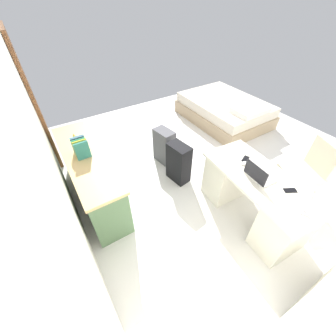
{
  "coord_description": "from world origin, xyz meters",
  "views": [
    {
      "loc": [
        -2.1,
        2.14,
        2.47
      ],
      "look_at": [
        -0.32,
        1.02,
        0.6
      ],
      "focal_mm": 22.76,
      "sensor_mm": 36.0,
      "label": 1
    }
  ],
  "objects_px": {
    "desk": "(254,197)",
    "figurine_small": "(74,137)",
    "computer_mouse": "(244,163)",
    "credenza": "(91,177)",
    "suitcase_black": "(179,163)",
    "cell_phone_by_mouse": "(246,159)",
    "bed": "(224,110)",
    "office_chair": "(304,175)",
    "desk_lamp": "(311,192)",
    "laptop": "(258,175)",
    "cell_phone_near_laptop": "(290,190)",
    "suitcase_spare_grey": "(164,146)"
  },
  "relations": [
    {
      "from": "desk",
      "to": "figurine_small",
      "type": "height_order",
      "value": "figurine_small"
    },
    {
      "from": "desk",
      "to": "computer_mouse",
      "type": "bearing_deg",
      "value": -1.95
    },
    {
      "from": "credenza",
      "to": "suitcase_black",
      "type": "relative_size",
      "value": 2.75
    },
    {
      "from": "computer_mouse",
      "to": "cell_phone_by_mouse",
      "type": "height_order",
      "value": "computer_mouse"
    },
    {
      "from": "credenza",
      "to": "bed",
      "type": "height_order",
      "value": "credenza"
    },
    {
      "from": "suitcase_black",
      "to": "computer_mouse",
      "type": "xyz_separation_m",
      "value": [
        -0.84,
        -0.41,
        0.41
      ]
    },
    {
      "from": "office_chair",
      "to": "desk_lamp",
      "type": "height_order",
      "value": "desk_lamp"
    },
    {
      "from": "credenza",
      "to": "cell_phone_by_mouse",
      "type": "xyz_separation_m",
      "value": [
        -1.14,
        -1.75,
        0.34
      ]
    },
    {
      "from": "office_chair",
      "to": "figurine_small",
      "type": "xyz_separation_m",
      "value": [
        2.0,
        2.52,
        0.41
      ]
    },
    {
      "from": "credenza",
      "to": "laptop",
      "type": "relative_size",
      "value": 5.53
    },
    {
      "from": "suitcase_black",
      "to": "office_chair",
      "type": "bearing_deg",
      "value": -142.95
    },
    {
      "from": "desk",
      "to": "credenza",
      "type": "bearing_deg",
      "value": 48.2
    },
    {
      "from": "credenza",
      "to": "bed",
      "type": "bearing_deg",
      "value": -77.84
    },
    {
      "from": "desk_lamp",
      "to": "bed",
      "type": "bearing_deg",
      "value": -31.22
    },
    {
      "from": "cell_phone_by_mouse",
      "to": "suitcase_black",
      "type": "bearing_deg",
      "value": 8.6
    },
    {
      "from": "office_chair",
      "to": "laptop",
      "type": "relative_size",
      "value": 2.89
    },
    {
      "from": "computer_mouse",
      "to": "cell_phone_near_laptop",
      "type": "xyz_separation_m",
      "value": [
        -0.59,
        -0.09,
        -0.01
      ]
    },
    {
      "from": "bed",
      "to": "laptop",
      "type": "distance_m",
      "value": 2.75
    },
    {
      "from": "suitcase_black",
      "to": "laptop",
      "type": "distance_m",
      "value": 1.23
    },
    {
      "from": "office_chair",
      "to": "bed",
      "type": "height_order",
      "value": "office_chair"
    },
    {
      "from": "bed",
      "to": "suitcase_black",
      "type": "bearing_deg",
      "value": 118.02
    },
    {
      "from": "credenza",
      "to": "laptop",
      "type": "xyz_separation_m",
      "value": [
        -1.45,
        -1.6,
        0.39
      ]
    },
    {
      "from": "laptop",
      "to": "cell_phone_near_laptop",
      "type": "relative_size",
      "value": 2.39
    },
    {
      "from": "cell_phone_by_mouse",
      "to": "desk_lamp",
      "type": "distance_m",
      "value": 0.9
    },
    {
      "from": "cell_phone_near_laptop",
      "to": "cell_phone_by_mouse",
      "type": "relative_size",
      "value": 1.0
    },
    {
      "from": "bed",
      "to": "cell_phone_by_mouse",
      "type": "bearing_deg",
      "value": 141.02
    },
    {
      "from": "suitcase_spare_grey",
      "to": "cell_phone_near_laptop",
      "type": "relative_size",
      "value": 4.54
    },
    {
      "from": "suitcase_spare_grey",
      "to": "figurine_small",
      "type": "relative_size",
      "value": 5.62
    },
    {
      "from": "laptop",
      "to": "suitcase_spare_grey",
      "type": "bearing_deg",
      "value": 10.19
    },
    {
      "from": "computer_mouse",
      "to": "figurine_small",
      "type": "relative_size",
      "value": 0.91
    },
    {
      "from": "suitcase_spare_grey",
      "to": "credenza",
      "type": "bearing_deg",
      "value": 88.32
    },
    {
      "from": "credenza",
      "to": "desk_lamp",
      "type": "xyz_separation_m",
      "value": [
        -1.98,
        -1.61,
        0.6
      ]
    },
    {
      "from": "laptop",
      "to": "cell_phone_near_laptop",
      "type": "bearing_deg",
      "value": -155.74
    },
    {
      "from": "desk_lamp",
      "to": "cell_phone_near_laptop",
      "type": "bearing_deg",
      "value": -34.29
    },
    {
      "from": "cell_phone_near_laptop",
      "to": "computer_mouse",
      "type": "bearing_deg",
      "value": 37.12
    },
    {
      "from": "cell_phone_near_laptop",
      "to": "bed",
      "type": "bearing_deg",
      "value": -2.42
    },
    {
      "from": "suitcase_spare_grey",
      "to": "cell_phone_near_laptop",
      "type": "xyz_separation_m",
      "value": [
        -1.94,
        -0.44,
        0.42
      ]
    },
    {
      "from": "computer_mouse",
      "to": "desk_lamp",
      "type": "height_order",
      "value": "desk_lamp"
    },
    {
      "from": "bed",
      "to": "cell_phone_by_mouse",
      "type": "relative_size",
      "value": 14.02
    },
    {
      "from": "desk",
      "to": "laptop",
      "type": "distance_m",
      "value": 0.4
    },
    {
      "from": "credenza",
      "to": "suitcase_black",
      "type": "distance_m",
      "value": 1.31
    },
    {
      "from": "desk",
      "to": "desk_lamp",
      "type": "bearing_deg",
      "value": 175.42
    },
    {
      "from": "bed",
      "to": "computer_mouse",
      "type": "xyz_separation_m",
      "value": [
        -1.89,
        1.58,
        0.5
      ]
    },
    {
      "from": "credenza",
      "to": "desk_lamp",
      "type": "height_order",
      "value": "desk_lamp"
    },
    {
      "from": "bed",
      "to": "suitcase_spare_grey",
      "type": "height_order",
      "value": "suitcase_spare_grey"
    },
    {
      "from": "desk",
      "to": "credenza",
      "type": "distance_m",
      "value": 2.22
    },
    {
      "from": "office_chair",
      "to": "credenza",
      "type": "distance_m",
      "value": 2.98
    },
    {
      "from": "office_chair",
      "to": "suitcase_black",
      "type": "bearing_deg",
      "value": 45.46
    },
    {
      "from": "cell_phone_near_laptop",
      "to": "desk_lamp",
      "type": "xyz_separation_m",
      "value": [
        -0.2,
        0.14,
        0.25
      ]
    },
    {
      "from": "suitcase_black",
      "to": "desk_lamp",
      "type": "height_order",
      "value": "desk_lamp"
    }
  ]
}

